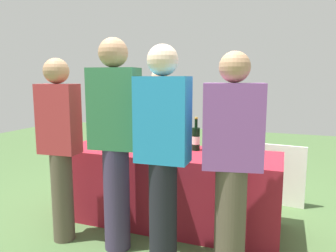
{
  "coord_description": "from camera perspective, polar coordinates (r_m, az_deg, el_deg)",
  "views": [
    {
      "loc": [
        1.06,
        -2.89,
        1.45
      ],
      "look_at": [
        0.0,
        0.0,
        0.98
      ],
      "focal_mm": 34.22,
      "sensor_mm": 36.0,
      "label": 1
    }
  ],
  "objects": [
    {
      "name": "ground_plane",
      "position": [
        3.4,
        -0.0,
        -16.62
      ],
      "size": [
        12.0,
        12.0,
        0.0
      ],
      "primitive_type": "plane",
      "color": "#476638"
    },
    {
      "name": "tasting_table",
      "position": [
        3.27,
        -0.0,
        -10.78
      ],
      "size": [
        2.16,
        0.72,
        0.73
      ],
      "primitive_type": "cube",
      "color": "maroon",
      "rests_on": "ground_plane"
    },
    {
      "name": "wine_bottle_0",
      "position": [
        3.63,
        -11.01,
        -1.23
      ],
      "size": [
        0.07,
        0.07,
        0.29
      ],
      "color": "black",
      "rests_on": "tasting_table"
    },
    {
      "name": "wine_bottle_1",
      "position": [
        3.56,
        -9.12,
        -1.38
      ],
      "size": [
        0.07,
        0.07,
        0.31
      ],
      "color": "black",
      "rests_on": "tasting_table"
    },
    {
      "name": "wine_bottle_2",
      "position": [
        3.47,
        -6.98,
        -1.41
      ],
      "size": [
        0.07,
        0.07,
        0.32
      ],
      "color": "black",
      "rests_on": "tasting_table"
    },
    {
      "name": "wine_bottle_3",
      "position": [
        3.31,
        -1.07,
        -2.01
      ],
      "size": [
        0.08,
        0.08,
        0.3
      ],
      "color": "black",
      "rests_on": "tasting_table"
    },
    {
      "name": "wine_bottle_4",
      "position": [
        3.19,
        4.99,
        -2.23
      ],
      "size": [
        0.08,
        0.08,
        0.33
      ],
      "color": "black",
      "rests_on": "tasting_table"
    },
    {
      "name": "wine_bottle_5",
      "position": [
        3.18,
        8.49,
        -2.47
      ],
      "size": [
        0.07,
        0.07,
        0.31
      ],
      "color": "black",
      "rests_on": "tasting_table"
    },
    {
      "name": "wine_bottle_6",
      "position": [
        3.09,
        10.19,
        -2.7
      ],
      "size": [
        0.07,
        0.07,
        0.32
      ],
      "color": "black",
      "rests_on": "tasting_table"
    },
    {
      "name": "wine_bottle_7",
      "position": [
        3.08,
        14.65,
        -2.94
      ],
      "size": [
        0.07,
        0.07,
        0.31
      ],
      "color": "black",
      "rests_on": "tasting_table"
    },
    {
      "name": "wine_glass_0",
      "position": [
        3.26,
        -8.54,
        -2.67
      ],
      "size": [
        0.07,
        0.07,
        0.12
      ],
      "color": "silver",
      "rests_on": "tasting_table"
    },
    {
      "name": "wine_glass_1",
      "position": [
        3.15,
        -7.26,
        -2.81
      ],
      "size": [
        0.07,
        0.07,
        0.14
      ],
      "color": "silver",
      "rests_on": "tasting_table"
    },
    {
      "name": "wine_glass_2",
      "position": [
        2.94,
        7.26,
        -3.57
      ],
      "size": [
        0.07,
        0.07,
        0.14
      ],
      "color": "silver",
      "rests_on": "tasting_table"
    },
    {
      "name": "wine_glass_3",
      "position": [
        2.84,
        12.09,
        -3.94
      ],
      "size": [
        0.07,
        0.07,
        0.15
      ],
      "color": "silver",
      "rests_on": "tasting_table"
    },
    {
      "name": "server_pouring",
      "position": [
        3.87,
        -1.41,
        -0.45
      ],
      "size": [
        0.41,
        0.26,
        1.56
      ],
      "rotation": [
        0.0,
        0.0,
        3.26
      ],
      "color": "brown",
      "rests_on": "ground_plane"
    },
    {
      "name": "guest_0",
      "position": [
        2.93,
        -18.71,
        -2.74
      ],
      "size": [
        0.35,
        0.22,
        1.61
      ],
      "rotation": [
        0.0,
        0.0,
        0.08
      ],
      "color": "brown",
      "rests_on": "ground_plane"
    },
    {
      "name": "guest_1",
      "position": [
        2.66,
        -9.38,
        -1.94
      ],
      "size": [
        0.42,
        0.25,
        1.76
      ],
      "rotation": [
        0.0,
        0.0,
        0.09
      ],
      "color": "#3F3351",
      "rests_on": "ground_plane"
    },
    {
      "name": "guest_2",
      "position": [
        2.36,
        -0.92,
        -4.31
      ],
      "size": [
        0.4,
        0.23,
        1.69
      ],
      "rotation": [
        0.0,
        0.0,
        0.04
      ],
      "color": "black",
      "rests_on": "ground_plane"
    },
    {
      "name": "guest_3",
      "position": [
        2.35,
        11.33,
        -5.65
      ],
      "size": [
        0.45,
        0.3,
        1.63
      ],
      "rotation": [
        0.0,
        0.0,
        0.19
      ],
      "color": "brown",
      "rests_on": "ground_plane"
    },
    {
      "name": "menu_board",
      "position": [
        3.91,
        18.7,
        -8.23
      ],
      "size": [
        0.63,
        0.09,
        0.7
      ],
      "primitive_type": "cube",
      "rotation": [
        0.0,
        0.0,
        -0.1
      ],
      "color": "white",
      "rests_on": "ground_plane"
    }
  ]
}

